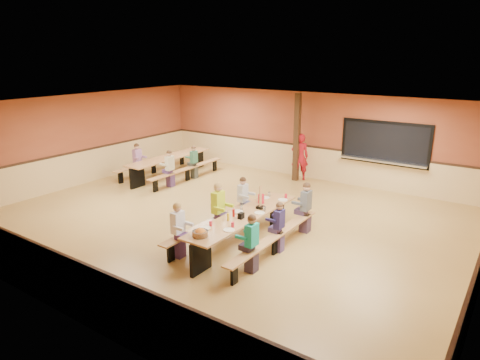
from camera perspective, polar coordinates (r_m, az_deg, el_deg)
The scene contains 23 objects.
ground at distance 11.42m, azimuth -1.95°, elevation -5.36°, with size 12.00×12.00×0.00m, color olive.
room_envelope at distance 11.18m, azimuth -1.98°, elevation -2.08°, with size 12.04×10.04×3.02m.
kitchen_pass_through at distance 14.25m, azimuth 18.72°, elevation 4.46°, with size 2.78×0.28×1.38m.
structural_post at distance 14.73m, azimuth 7.59°, elevation 5.60°, with size 0.18×0.18×3.00m, color black.
cafeteria_table_main at distance 9.80m, azimuth 0.50°, elevation -5.85°, with size 1.91×3.70×0.74m.
cafeteria_table_second at distance 15.44m, azimuth -9.36°, elevation 2.33°, with size 1.91×3.70×0.74m.
seated_child_white_left at distance 9.31m, azimuth -8.25°, elevation -6.69°, with size 0.38×0.31×1.23m, color white, non-canonical shape.
seated_adult_yellow at distance 10.29m, azimuth -2.93°, elevation -3.97°, with size 0.42×0.34×1.31m, color #C4E51E, non-canonical shape.
seated_child_grey_left at distance 11.12m, azimuth 0.38°, elevation -2.67°, with size 0.36×0.30×1.20m, color silver, non-canonical shape.
seated_child_teal_right at distance 8.63m, azimuth 1.57°, elevation -8.51°, with size 0.37×0.30×1.21m, color teal, non-canonical shape.
seated_child_navy_right at distance 9.52m, azimuth 5.23°, elevation -6.32°, with size 0.34×0.28×1.14m, color #231D4D, non-canonical shape.
seated_child_char_right at distance 10.60m, azimuth 8.76°, elevation -3.70°, with size 0.39×0.32×1.25m, color #4C5056, non-canonical shape.
seated_child_purple_sec at distance 15.50m, azimuth -13.50°, elevation 2.47°, with size 0.38×0.31×1.23m, color #996692, non-canonical shape.
seated_child_green_sec at distance 15.15m, azimuth -6.15°, elevation 2.36°, with size 0.34×0.28×1.14m, color #346F54, non-canonical shape.
seated_child_tan_sec at distance 14.27m, azimuth -9.32°, elevation 1.49°, with size 0.37×0.30×1.21m, color beige, non-canonical shape.
standing_woman at distance 14.97m, azimuth 7.97°, elevation 3.09°, with size 0.60×0.39×1.64m, color #A4121D.
punch_pitcher at distance 10.45m, azimuth 2.84°, elevation -2.51°, with size 0.16×0.16×0.22m, color red.
chip_bowl at distance 8.63m, azimuth -5.33°, elevation -7.04°, with size 0.32×0.32×0.15m, color orange, non-canonical shape.
napkin_dispenser at distance 9.50m, azimuth 0.15°, elevation -4.79°, with size 0.10×0.14×0.13m, color black.
condiment_mustard at distance 9.38m, azimuth -1.60°, elevation -4.94°, with size 0.06×0.06×0.17m, color yellow.
condiment_ketchup at distance 9.60m, azimuth -0.86°, elevation -4.41°, with size 0.06×0.06×0.17m, color #B2140F.
table_paddle at distance 10.08m, azimuth 2.74°, elevation -3.08°, with size 0.16×0.16×0.56m.
place_settings at distance 9.70m, azimuth 0.50°, elevation -4.38°, with size 0.65×3.30×0.11m, color beige, non-canonical shape.
Camera 1 is at (6.30, -8.52, 4.26)m, focal length 32.00 mm.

